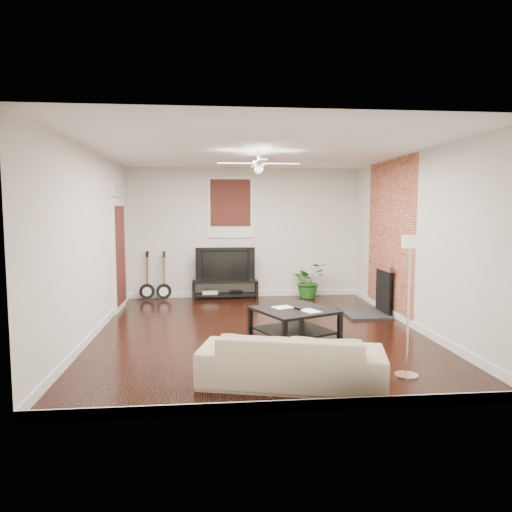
# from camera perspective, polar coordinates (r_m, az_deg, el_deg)

# --- Properties ---
(room) EXTENTS (5.01, 6.01, 2.81)m
(room) POSITION_cam_1_polar(r_m,az_deg,el_deg) (7.27, 0.31, 1.65)
(room) COLOR black
(room) RESTS_ON ground
(brick_accent) EXTENTS (0.02, 2.20, 2.80)m
(brick_accent) POSITION_cam_1_polar(r_m,az_deg,el_deg) (8.84, 15.88, 2.15)
(brick_accent) COLOR brown
(brick_accent) RESTS_ON floor
(fireplace) EXTENTS (0.80, 1.10, 0.92)m
(fireplace) POSITION_cam_1_polar(r_m,az_deg,el_deg) (8.85, 13.97, -3.94)
(fireplace) COLOR black
(fireplace) RESTS_ON floor
(window_back) EXTENTS (1.00, 0.06, 1.30)m
(window_back) POSITION_cam_1_polar(r_m,az_deg,el_deg) (10.19, -3.11, 5.88)
(window_back) COLOR #36170E
(window_back) RESTS_ON wall_back
(door_left) EXTENTS (0.08, 1.00, 2.50)m
(door_left) POSITION_cam_1_polar(r_m,az_deg,el_deg) (9.30, -16.21, 1.37)
(door_left) COLOR white
(door_left) RESTS_ON wall_left
(tv_stand) EXTENTS (1.40, 0.37, 0.39)m
(tv_stand) POSITION_cam_1_polar(r_m,az_deg,el_deg) (10.14, -3.74, -4.08)
(tv_stand) COLOR black
(tv_stand) RESTS_ON floor
(tv) EXTENTS (1.25, 0.16, 0.72)m
(tv) POSITION_cam_1_polar(r_m,az_deg,el_deg) (10.08, -3.76, -0.94)
(tv) COLOR black
(tv) RESTS_ON tv_stand
(coffee_table) EXTENTS (1.36, 1.36, 0.43)m
(coffee_table) POSITION_cam_1_polar(r_m,az_deg,el_deg) (7.14, 4.61, -8.06)
(coffee_table) COLOR black
(coffee_table) RESTS_ON floor
(sofa) EXTENTS (2.12, 1.25, 0.58)m
(sofa) POSITION_cam_1_polar(r_m,az_deg,el_deg) (5.26, 4.30, -12.25)
(sofa) COLOR #BDA58E
(sofa) RESTS_ON floor
(floor_lamp) EXTENTS (0.33, 0.33, 1.63)m
(floor_lamp) POSITION_cam_1_polar(r_m,az_deg,el_deg) (5.61, 17.96, -5.87)
(floor_lamp) COLOR silver
(floor_lamp) RESTS_ON floor
(potted_plant) EXTENTS (0.90, 0.86, 0.77)m
(potted_plant) POSITION_cam_1_polar(r_m,az_deg,el_deg) (10.21, 6.35, -2.96)
(potted_plant) COLOR #1F611B
(potted_plant) RESTS_ON floor
(guitar_left) EXTENTS (0.33, 0.24, 1.04)m
(guitar_left) POSITION_cam_1_polar(r_m,az_deg,el_deg) (10.15, -13.08, -2.35)
(guitar_left) COLOR black
(guitar_left) RESTS_ON floor
(guitar_right) EXTENTS (0.34, 0.25, 1.04)m
(guitar_right) POSITION_cam_1_polar(r_m,az_deg,el_deg) (10.08, -11.13, -2.37)
(guitar_right) COLOR black
(guitar_right) RESTS_ON floor
(ceiling_fan) EXTENTS (1.24, 1.24, 0.32)m
(ceiling_fan) POSITION_cam_1_polar(r_m,az_deg,el_deg) (7.29, 0.31, 11.11)
(ceiling_fan) COLOR white
(ceiling_fan) RESTS_ON ceiling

